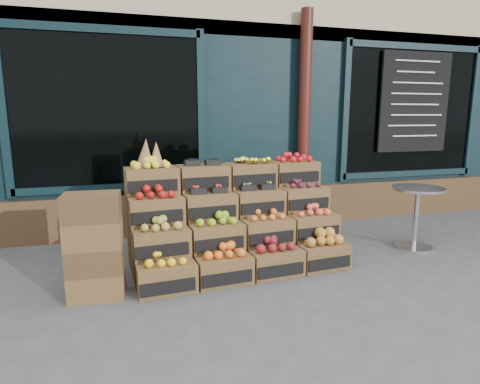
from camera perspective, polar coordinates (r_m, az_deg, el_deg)
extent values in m
plane|color=#48484B|center=(4.20, 5.46, -13.11)|extent=(60.00, 60.00, 0.00)
cube|color=black|center=(8.89, -7.20, 15.36)|extent=(12.00, 6.00, 4.80)
cube|color=black|center=(5.98, -2.37, 8.97)|extent=(12.00, 0.12, 3.00)
cube|color=#4B341E|center=(6.07, -2.12, -2.44)|extent=(12.00, 0.18, 0.60)
cube|color=black|center=(5.73, -18.23, 10.85)|extent=(2.40, 0.06, 2.00)
cube|color=black|center=(7.38, 23.10, 10.44)|extent=(2.40, 0.06, 2.00)
cylinder|color=#43160F|center=(6.19, 9.08, 9.84)|extent=(0.18, 0.18, 3.20)
cube|color=black|center=(7.32, 23.59, 11.59)|extent=(1.30, 0.04, 1.60)
cube|color=brown|center=(4.10, -10.50, -11.70)|extent=(0.59, 0.43, 0.28)
cube|color=black|center=(3.92, -9.94, -13.21)|extent=(0.52, 0.05, 0.13)
cube|color=yellow|center=(4.03, -10.60, -9.25)|extent=(0.47, 0.33, 0.09)
cube|color=brown|center=(4.23, -2.51, -10.80)|extent=(0.59, 0.43, 0.28)
cube|color=black|center=(4.05, -1.57, -12.21)|extent=(0.52, 0.05, 0.13)
cube|color=orange|center=(4.16, -2.53, -8.35)|extent=(0.47, 0.33, 0.10)
cube|color=brown|center=(4.43, 4.85, -9.79)|extent=(0.59, 0.43, 0.28)
cube|color=black|center=(4.26, 6.05, -11.06)|extent=(0.52, 0.05, 0.13)
cube|color=maroon|center=(4.36, 4.89, -7.39)|extent=(0.47, 0.33, 0.11)
cube|color=brown|center=(4.70, 11.42, -8.75)|extent=(0.59, 0.43, 0.28)
cube|color=black|center=(4.54, 12.80, -9.88)|extent=(0.52, 0.05, 0.13)
cube|color=#B37328|center=(4.63, 11.51, -6.33)|extent=(0.47, 0.33, 0.13)
cube|color=brown|center=(4.22, -11.21, -6.95)|extent=(0.59, 0.43, 0.28)
cube|color=black|center=(4.04, -10.71, -8.20)|extent=(0.52, 0.05, 0.13)
cube|color=#9C943B|center=(4.17, -11.31, -4.47)|extent=(0.47, 0.33, 0.10)
cube|color=brown|center=(4.35, -3.51, -6.23)|extent=(0.59, 0.43, 0.28)
cube|color=black|center=(4.17, -2.67, -7.40)|extent=(0.52, 0.05, 0.13)
cube|color=#83B51D|center=(4.30, -3.54, -3.82)|extent=(0.47, 0.33, 0.10)
cube|color=brown|center=(4.54, 3.61, -5.47)|extent=(0.59, 0.43, 0.28)
cube|color=black|center=(4.37, 4.73, -6.54)|extent=(0.52, 0.05, 0.13)
cube|color=orange|center=(4.50, 3.64, -3.27)|extent=(0.47, 0.33, 0.08)
cube|color=brown|center=(4.81, 10.05, -4.70)|extent=(0.59, 0.43, 0.28)
cube|color=black|center=(4.64, 11.34, -5.67)|extent=(0.52, 0.05, 0.13)
cube|color=#E9533A|center=(4.76, 10.12, -2.54)|extent=(0.47, 0.33, 0.09)
cube|color=brown|center=(4.38, -11.86, -2.50)|extent=(0.59, 0.43, 0.28)
cube|color=black|center=(4.18, -11.41, -3.51)|extent=(0.52, 0.05, 0.13)
cube|color=#9C130F|center=(4.34, -11.96, -0.07)|extent=(0.47, 0.33, 0.10)
cube|color=brown|center=(4.50, -4.45, -1.93)|extent=(0.59, 0.43, 0.28)
cube|color=black|center=(4.31, -3.67, -2.88)|extent=(0.52, 0.05, 0.13)
cube|color=#B12B1C|center=(4.46, -4.48, 0.07)|extent=(0.47, 0.33, 0.04)
cube|color=brown|center=(4.69, 2.47, -1.38)|extent=(0.59, 0.43, 0.28)
cube|color=black|center=(4.51, 3.50, -2.26)|extent=(0.52, 0.05, 0.13)
cube|color=#71A94B|center=(4.66, 2.48, 0.52)|extent=(0.47, 0.33, 0.03)
cube|color=brown|center=(4.94, 8.76, -0.85)|extent=(0.59, 0.43, 0.28)
cube|color=black|center=(4.77, 9.96, -1.67)|extent=(0.52, 0.05, 0.13)
cube|color=#4E1730|center=(4.91, 8.82, 1.17)|extent=(0.47, 0.33, 0.07)
cube|color=brown|center=(4.55, -12.46, 1.63)|extent=(0.59, 0.43, 0.28)
cube|color=black|center=(4.36, -12.05, 0.85)|extent=(0.52, 0.05, 0.13)
cube|color=yellow|center=(4.53, -12.56, 3.99)|extent=(0.47, 0.33, 0.10)
cube|color=brown|center=(4.67, -5.31, 2.07)|extent=(0.59, 0.43, 0.28)
cube|color=black|center=(4.48, -4.60, 1.32)|extent=(0.52, 0.05, 0.13)
cube|color=black|center=(4.65, -5.34, 3.99)|extent=(0.47, 0.33, 0.03)
cube|color=brown|center=(4.85, 1.40, 2.45)|extent=(0.59, 0.43, 0.28)
cube|color=black|center=(4.67, 2.35, 1.75)|extent=(0.52, 0.05, 0.13)
cube|color=yellow|center=(4.83, 1.41, 4.62)|extent=(0.47, 0.33, 0.09)
cube|color=brown|center=(5.10, 7.54, 2.77)|extent=(0.59, 0.43, 0.28)
cube|color=black|center=(4.92, 8.67, 2.11)|extent=(0.52, 0.05, 0.13)
cube|color=red|center=(5.08, 7.60, 4.82)|extent=(0.47, 0.33, 0.08)
cube|color=#4B341E|center=(4.53, 0.13, -9.28)|extent=(2.35, 0.56, 0.28)
cube|color=#4B341E|center=(4.69, -0.90, -6.71)|extent=(2.35, 0.56, 0.57)
cube|color=#4B341E|center=(4.87, -1.85, -4.32)|extent=(2.35, 0.56, 0.85)
cone|color=olive|center=(4.51, -13.31, 5.41)|extent=(0.20, 0.20, 0.33)
cone|color=olive|center=(4.57, -11.82, 5.26)|extent=(0.17, 0.17, 0.28)
cube|color=brown|center=(4.13, -19.64, -12.25)|extent=(0.52, 0.38, 0.25)
cube|color=#4B341E|center=(4.04, -19.87, -8.97)|extent=(0.52, 0.38, 0.25)
cube|color=brown|center=(3.96, -20.10, -5.56)|extent=(0.52, 0.38, 0.25)
cube|color=#4B341E|center=(3.90, -20.34, -2.03)|extent=(0.52, 0.38, 0.25)
cylinder|color=silver|center=(5.72, 23.42, -7.16)|extent=(0.47, 0.47, 0.03)
cylinder|color=silver|center=(5.62, 23.71, -3.49)|extent=(0.06, 0.06, 0.77)
cylinder|color=silver|center=(5.55, 24.02, 0.45)|extent=(0.64, 0.64, 0.03)
imported|color=#1F6D2F|center=(6.59, -14.64, 3.39)|extent=(0.73, 0.58, 1.76)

